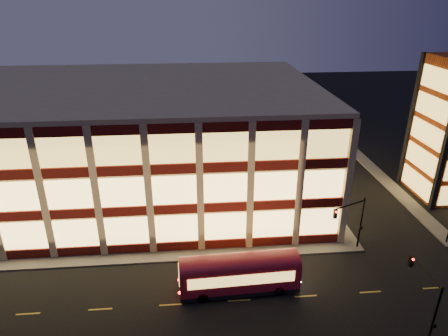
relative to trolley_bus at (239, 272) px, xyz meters
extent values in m
plane|color=black|center=(-10.16, 4.57, -2.01)|extent=(200.00, 200.00, 0.00)
cube|color=#514F4C|center=(-13.16, 5.57, -1.93)|extent=(54.00, 2.00, 0.15)
cube|color=#514F4C|center=(12.84, 21.57, -1.93)|extent=(2.00, 30.00, 0.15)
cube|color=#514F4C|center=(23.84, 21.57, -1.93)|extent=(2.00, 30.00, 0.15)
cube|color=tan|center=(-13.16, 21.57, 4.99)|extent=(50.00, 30.00, 14.00)
cube|color=tan|center=(-13.16, 21.57, 12.24)|extent=(50.40, 30.40, 0.50)
cube|color=#470C0A|center=(-13.16, 6.45, -1.36)|extent=(50.10, 0.25, 1.00)
cube|color=#F9CB68|center=(-13.16, 6.47, 0.74)|extent=(49.00, 0.20, 3.00)
cube|color=#470C0A|center=(11.96, 21.57, -1.36)|extent=(0.25, 30.10, 1.00)
cube|color=#F9CB68|center=(11.94, 21.57, 0.74)|extent=(0.20, 29.00, 3.00)
cube|color=#470C0A|center=(-13.16, 6.45, 3.04)|extent=(50.10, 0.25, 1.00)
cube|color=#F9CB68|center=(-13.16, 6.47, 5.14)|extent=(49.00, 0.20, 3.00)
cube|color=#470C0A|center=(11.96, 21.57, 3.04)|extent=(0.25, 30.10, 1.00)
cube|color=#F9CB68|center=(11.94, 21.57, 5.14)|extent=(0.20, 29.00, 3.00)
cube|color=#470C0A|center=(-13.16, 6.45, 7.44)|extent=(50.10, 0.25, 1.00)
cube|color=#F9CB68|center=(-13.16, 6.47, 9.54)|extent=(49.00, 0.20, 3.00)
cube|color=#470C0A|center=(11.96, 21.57, 7.44)|extent=(0.25, 30.10, 1.00)
cube|color=#F9CB68|center=(11.94, 21.57, 9.54)|extent=(0.20, 29.00, 3.00)
cube|color=black|center=(25.84, 12.57, 6.99)|extent=(0.60, 0.60, 18.00)
cube|color=black|center=(25.84, 20.57, 6.99)|extent=(0.60, 0.60, 18.00)
cube|color=#FFC759|center=(25.76, 16.57, -0.21)|extent=(0.16, 6.60, 2.60)
cube|color=#FFC759|center=(25.76, 16.57, 3.19)|extent=(0.16, 6.60, 2.60)
cube|color=#FFC759|center=(25.76, 16.57, 6.59)|extent=(0.16, 6.60, 2.60)
cube|color=#FFC759|center=(25.76, 16.57, 9.99)|extent=(0.16, 6.60, 2.60)
cube|color=#FFC759|center=(25.76, 16.57, 13.39)|extent=(0.16, 6.60, 2.60)
cylinder|color=black|center=(13.34, 5.37, 0.99)|extent=(0.18, 0.18, 6.00)
cylinder|color=black|center=(11.59, 4.62, 3.69)|extent=(3.56, 1.63, 0.14)
cube|color=black|center=(9.84, 3.87, 3.19)|extent=(0.32, 0.32, 0.95)
sphere|color=#FF0C05|center=(9.84, 3.69, 3.49)|extent=(0.20, 0.20, 0.20)
cube|color=black|center=(13.34, 5.17, 0.59)|extent=(0.25, 0.18, 0.28)
cylinder|color=black|center=(13.34, -7.93, 0.99)|extent=(0.18, 0.18, 6.00)
cylinder|color=black|center=(13.34, -5.93, 3.69)|extent=(0.14, 4.00, 0.14)
cube|color=black|center=(13.34, -3.93, 3.19)|extent=(0.32, 0.32, 0.95)
sphere|color=#FF0C05|center=(13.34, -4.11, 3.49)|extent=(0.20, 0.20, 0.20)
cube|color=black|center=(13.34, -8.13, 0.59)|extent=(0.25, 0.18, 0.28)
cube|color=maroon|center=(0.00, 0.00, -0.19)|extent=(10.79, 3.11, 2.46)
cube|color=black|center=(0.00, 0.00, -1.63)|extent=(10.79, 3.11, 0.37)
cylinder|color=black|center=(-3.37, -1.32, -1.53)|extent=(0.97, 0.36, 0.96)
cylinder|color=black|center=(-3.47, 1.03, -1.53)|extent=(0.97, 0.36, 0.96)
cylinder|color=black|center=(3.47, -1.03, -1.53)|extent=(0.97, 0.36, 0.96)
cylinder|color=black|center=(3.37, 1.32, -1.53)|extent=(0.97, 0.36, 0.96)
cube|color=#FFC759|center=(0.06, -1.36, 0.13)|extent=(9.40, 0.45, 1.07)
cube|color=#FFC759|center=(-0.06, 1.36, 0.13)|extent=(9.40, 0.45, 1.07)
camera|label=1|loc=(-3.95, -28.65, 22.92)|focal=32.00mm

